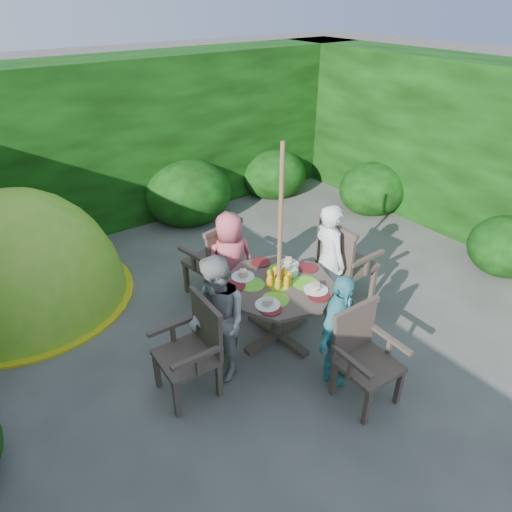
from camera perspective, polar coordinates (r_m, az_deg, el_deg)
ground at (r=5.18m, az=3.94°, el=-9.87°), size 60.00×60.00×0.00m
hedge_enclosure at (r=5.46m, az=-4.54°, el=7.77°), size 9.00×9.00×2.50m
patio_table at (r=4.80m, az=2.83°, el=-4.57°), size 1.34×1.34×0.85m
parasol_pole at (r=4.53m, az=2.96°, el=0.63°), size 0.05×0.05×2.20m
garden_chair_right at (r=5.53m, az=10.85°, el=-0.57°), size 0.57×0.63×1.02m
garden_chair_left at (r=4.31m, az=-7.84°, el=-11.28°), size 0.52×0.58×0.94m
garden_chair_back at (r=5.54m, az=-5.06°, el=-0.28°), size 0.68×0.63×0.98m
garden_chair_front at (r=4.34m, az=13.27°, el=-11.90°), size 0.55×0.50×0.90m
child_right at (r=5.26m, az=9.08°, el=-0.47°), size 0.39×0.54×1.35m
child_left at (r=4.35m, az=-4.83°, el=-7.98°), size 0.54×0.67×1.31m
child_back at (r=5.29m, az=-3.25°, el=-0.73°), size 0.67×0.51×1.22m
child_front at (r=4.39m, az=10.19°, el=-9.09°), size 0.75×0.52×1.18m
dome_tent at (r=6.35m, az=-26.21°, el=-4.93°), size 2.51×2.51×2.85m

